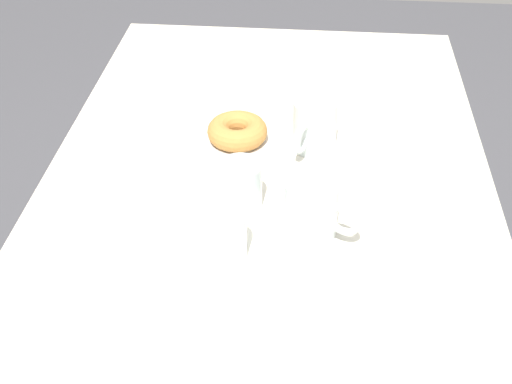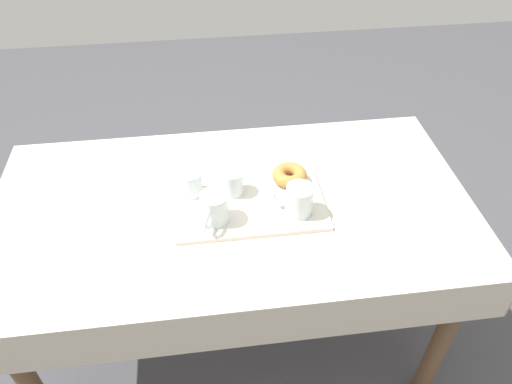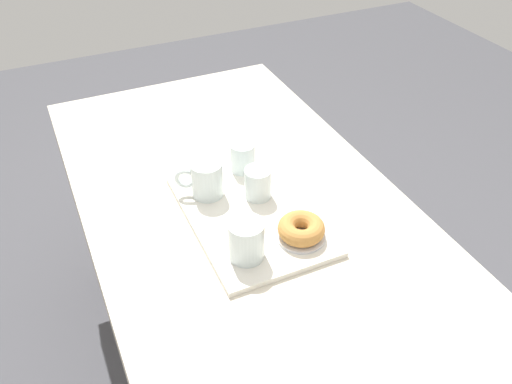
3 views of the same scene
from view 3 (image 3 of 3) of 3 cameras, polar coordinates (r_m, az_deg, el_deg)
The scene contains 9 objects.
ground_plane at distance 2.02m, azimuth -0.93°, elevation -18.47°, with size 6.00×6.00×0.00m, color #47474C.
dining_table at distance 1.50m, azimuth -1.19°, elevation -4.19°, with size 1.55×0.83×0.78m.
serving_tray at distance 1.39m, azimuth -0.73°, elevation -2.32°, with size 0.48×0.31×0.02m, color silver.
tea_mug_left at distance 1.42m, azimuth -5.35°, elevation 1.29°, with size 0.09×0.12×0.10m.
tea_mug_right at distance 1.23m, azimuth -1.05°, elevation -5.22°, with size 0.13×0.09×0.10m.
water_glass_near at distance 1.51m, azimuth -1.43°, elevation 3.70°, with size 0.07×0.07×0.09m.
water_glass_far at distance 1.41m, azimuth 0.20°, elevation 0.81°, with size 0.07×0.07×0.09m.
donut_plate_left at distance 1.31m, azimuth 4.82°, elevation -4.73°, with size 0.12×0.12×0.01m, color silver.
sugar_donut_left at distance 1.30m, azimuth 4.88°, elevation -3.92°, with size 0.12×0.12×0.04m, color #BC7F3D.
Camera 3 is at (1.03, -0.43, 1.69)m, focal length 37.29 mm.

